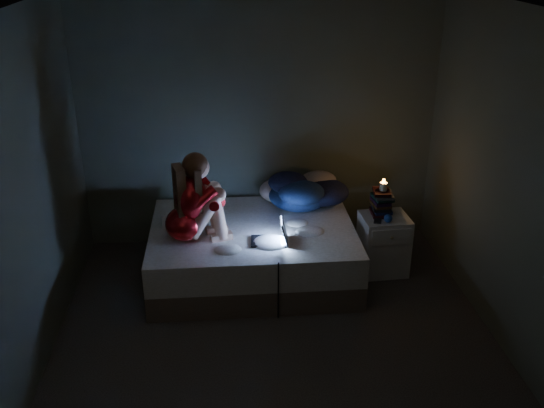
{
  "coord_description": "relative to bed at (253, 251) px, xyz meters",
  "views": [
    {
      "loc": [
        -0.38,
        -3.98,
        3.06
      ],
      "look_at": [
        0.05,
        1.0,
        0.8
      ],
      "focal_mm": 39.89,
      "sensor_mm": 36.0,
      "label": 1
    }
  ],
  "objects": [
    {
      "name": "book_stack",
      "position": [
        1.24,
        0.04,
        0.45
      ],
      "size": [
        0.19,
        0.25,
        0.25
      ],
      "primitive_type": null,
      "color": "black",
      "rests_on": "nightstand"
    },
    {
      "name": "candle",
      "position": [
        1.24,
        0.04,
        0.61
      ],
      "size": [
        0.07,
        0.07,
        0.08
      ],
      "primitive_type": "cylinder",
      "color": "beige",
      "rests_on": "book_stack"
    },
    {
      "name": "bed",
      "position": [
        0.0,
        0.0,
        0.0
      ],
      "size": [
        1.91,
        1.43,
        0.52
      ],
      "primitive_type": null,
      "color": "#B5B0A4",
      "rests_on": "ground"
    },
    {
      "name": "nightstand",
      "position": [
        1.27,
        -0.01,
        0.03
      ],
      "size": [
        0.46,
        0.42,
        0.59
      ],
      "primitive_type": "cube",
      "rotation": [
        0.0,
        0.0,
        0.06
      ],
      "color": "silver",
      "rests_on": "ground"
    },
    {
      "name": "clothes_pile",
      "position": [
        0.5,
        0.42,
        0.46
      ],
      "size": [
        0.78,
        0.7,
        0.39
      ],
      "primitive_type": null,
      "rotation": [
        0.0,
        0.0,
        -0.34
      ],
      "color": "#11244E",
      "rests_on": "bed"
    },
    {
      "name": "blue_orb",
      "position": [
        1.25,
        -0.13,
        0.36
      ],
      "size": [
        0.08,
        0.08,
        0.08
      ],
      "primitive_type": "sphere",
      "color": "#193E95",
      "rests_on": "nightstand"
    },
    {
      "name": "wall_front",
      "position": [
        0.13,
        -3.01,
        1.04
      ],
      "size": [
        3.6,
        0.02,
        2.6
      ],
      "primitive_type": "cube",
      "color": "#4D514A",
      "rests_on": "ground"
    },
    {
      "name": "floor",
      "position": [
        0.13,
        -1.1,
        -0.27
      ],
      "size": [
        3.6,
        3.8,
        0.02
      ],
      "primitive_type": "cube",
      "color": "black",
      "rests_on": "ground"
    },
    {
      "name": "wall_left",
      "position": [
        -1.68,
        -1.1,
        1.04
      ],
      "size": [
        0.02,
        3.8,
        2.6
      ],
      "primitive_type": "cube",
      "color": "#4D514A",
      "rests_on": "ground"
    },
    {
      "name": "laptop",
      "position": [
        0.13,
        -0.32,
        0.38
      ],
      "size": [
        0.34,
        0.25,
        0.23
      ],
      "primitive_type": null,
      "rotation": [
        0.0,
        0.0,
        -0.08
      ],
      "color": "black",
      "rests_on": "bed"
    },
    {
      "name": "woman",
      "position": [
        -0.62,
        -0.24,
        0.68
      ],
      "size": [
        0.58,
        0.46,
        0.83
      ],
      "primitive_type": null,
      "rotation": [
        0.0,
        0.0,
        0.26
      ],
      "color": "#A11318",
      "rests_on": "bed"
    },
    {
      "name": "wall_right",
      "position": [
        1.94,
        -1.1,
        1.04
      ],
      "size": [
        0.02,
        3.8,
        2.6
      ],
      "primitive_type": "cube",
      "color": "#4D514A",
      "rests_on": "ground"
    },
    {
      "name": "ceiling",
      "position": [
        0.13,
        -1.1,
        2.35
      ],
      "size": [
        3.6,
        3.8,
        0.02
      ],
      "primitive_type": "cube",
      "color": "silver",
      "rests_on": "ground"
    },
    {
      "name": "wall_back",
      "position": [
        0.13,
        0.81,
        1.04
      ],
      "size": [
        3.6,
        0.02,
        2.6
      ],
      "primitive_type": "cube",
      "color": "#4D514A",
      "rests_on": "ground"
    },
    {
      "name": "pillow",
      "position": [
        -0.62,
        0.19,
        0.32
      ],
      "size": [
        0.43,
        0.31,
        0.13
      ],
      "primitive_type": "cube",
      "color": "white",
      "rests_on": "bed"
    },
    {
      "name": "phone",
      "position": [
        1.17,
        -0.08,
        0.33
      ],
      "size": [
        0.11,
        0.16,
        0.01
      ],
      "primitive_type": "cube",
      "rotation": [
        0.0,
        0.0,
        -0.36
      ],
      "color": "black",
      "rests_on": "nightstand"
    }
  ]
}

